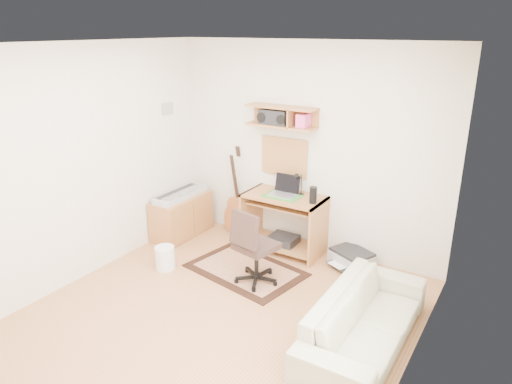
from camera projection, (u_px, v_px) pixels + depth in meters
The scene contains 22 objects.
floor at pixel (213, 321), 4.63m from camera, with size 3.60×4.00×0.01m, color #BE804F.
ceiling at pixel (203, 43), 3.76m from camera, with size 3.60×4.00×0.01m, color white.
back_wall at pixel (307, 149), 5.80m from camera, with size 3.60×0.01×2.60m, color silver.
left_wall at pixel (75, 167), 5.09m from camera, with size 0.01×4.00×2.60m, color silver.
right_wall at pixel (414, 243), 3.30m from camera, with size 0.01×4.00×2.60m, color silver.
wall_shelf at pixel (281, 116), 5.72m from camera, with size 0.90×0.25×0.26m, color #B3743F.
cork_board at pixel (284, 157), 5.98m from camera, with size 0.64×0.03×0.49m, color tan.
wall_photo at pixel (168, 109), 6.15m from camera, with size 0.02×0.20×0.15m, color #4C8CBF.
desk at pixel (284, 223), 5.96m from camera, with size 1.00×0.55×0.75m, color #B3743F, non-canonical shape.
laptop at pixel (283, 186), 5.78m from camera, with size 0.33×0.33×0.25m, color silver, non-canonical shape.
speaker at pixel (313, 195), 5.56m from camera, with size 0.09×0.09×0.20m, color black.
desk_lamp at pixel (301, 184), 5.83m from camera, with size 0.09×0.09×0.27m, color black, non-canonical shape.
pencil_cup at pixel (312, 194), 5.74m from camera, with size 0.07×0.07×0.10m, color #2F458F.
boombox at pixel (274, 117), 5.76m from camera, with size 0.37×0.17×0.19m, color black.
rug at pixel (246, 270), 5.58m from camera, with size 1.31×0.87×0.02m, color #C8AE86.
task_chair at pixel (257, 246), 5.18m from camera, with size 0.46×0.46×0.90m, color #32221D, non-canonical shape.
cabinet at pixel (182, 216), 6.46m from camera, with size 0.40×0.90×0.55m, color #B3743F.
music_keyboard at pixel (181, 195), 6.36m from camera, with size 0.26×0.84×0.07m, color #B2B5BA.
guitar at pixel (233, 191), 6.42m from camera, with size 0.33×0.20×1.22m, color #B66A38, non-canonical shape.
waste_basket at pixel (165, 258), 5.58m from camera, with size 0.23×0.23×0.28m, color white.
printer at pixel (352, 258), 5.68m from camera, with size 0.47×0.37×0.18m, color #A5A8AA.
sofa at pixel (365, 312), 4.16m from camera, with size 1.75×0.51×0.68m, color #BCB895.
Camera 1 is at (2.43, -3.13, 2.73)m, focal length 33.00 mm.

